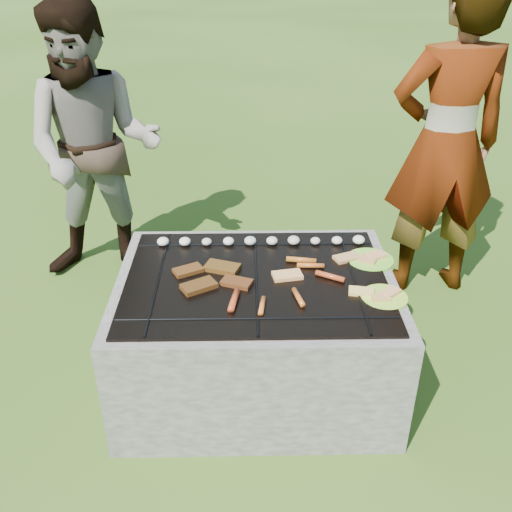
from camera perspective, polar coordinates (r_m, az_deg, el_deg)
The scene contains 10 objects.
lawn at distance 3.01m, azimuth 0.02°, elevation -12.14°, with size 60.00×60.00×0.00m, color #284711.
fire_pit at distance 2.83m, azimuth 0.02°, elevation -7.88°, with size 1.30×1.00×0.62m.
mushrooms at distance 2.91m, azimuth 0.53°, elevation 1.53°, with size 1.06×0.06×0.04m.
pork_slabs at distance 2.64m, azimuth -4.42°, elevation -2.01°, with size 0.38×0.31×0.02m.
sausages at distance 2.58m, azimuth 3.22°, elevation -2.69°, with size 0.53×0.47×0.03m.
bread_on_grate at distance 2.67m, azimuth 6.82°, elevation -1.73°, with size 0.45×0.40×0.02m.
plate_far at distance 2.84m, azimuth 11.36°, elevation -0.36°, with size 0.29×0.29×0.03m.
plate_near at distance 2.57m, azimuth 12.73°, elevation -4.01°, with size 0.22×0.22×0.03m.
cook at distance 3.50m, azimuth 18.44°, elevation 10.52°, with size 0.69×0.45×1.88m, color gray.
bystander at distance 3.63m, azimuth -15.81°, elevation 10.22°, with size 0.84×0.65×1.72m, color gray.
Camera 1 is at (-0.04, -2.24, 2.01)m, focal length 40.00 mm.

